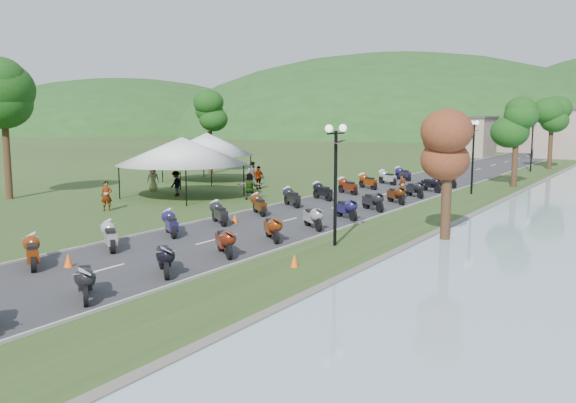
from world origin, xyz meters
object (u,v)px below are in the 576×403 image
Objects in this scene: vendor_tent_main at (183,167)px; pedestrian_b at (252,186)px; pedestrian_a at (107,211)px; pedestrian_c at (176,196)px.

vendor_tent_main is 3.02× the size of pedestrian_b.
pedestrian_b is (0.21, 7.54, -2.00)m from vendor_tent_main.
pedestrian_a reaches higher than pedestrian_c.
vendor_tent_main reaches higher than pedestrian_b.
pedestrian_b is at bearing 88.37° from vendor_tent_main.
pedestrian_b is at bearing 163.75° from pedestrian_c.
pedestrian_b reaches higher than pedestrian_c.
pedestrian_c is (-1.10, 6.92, 0.00)m from pedestrian_a.
pedestrian_b is at bearing 48.40° from pedestrian_a.
pedestrian_b is (-0.11, 14.29, 0.00)m from pedestrian_a.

